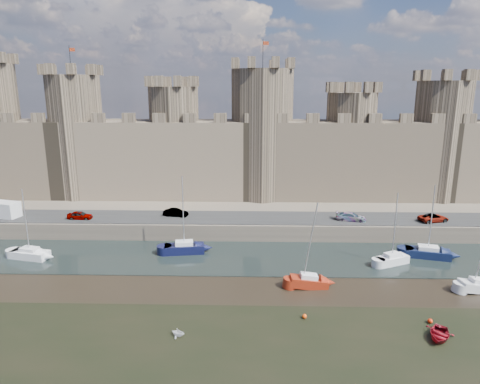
{
  "coord_description": "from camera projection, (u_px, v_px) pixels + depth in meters",
  "views": [
    {
      "loc": [
        0.01,
        -29.98,
        22.54
      ],
      "look_at": [
        -1.33,
        22.0,
        9.67
      ],
      "focal_mm": 32.0,
      "sensor_mm": 36.0,
      "label": 1
    }
  ],
  "objects": [
    {
      "name": "car_2",
      "position": [
        351.0,
        217.0,
        65.33
      ],
      "size": [
        4.83,
        2.86,
        1.31
      ],
      "primitive_type": "imported",
      "rotation": [
        0.0,
        0.0,
        1.33
      ],
      "color": "gray",
      "rests_on": "quay"
    },
    {
      "name": "ground",
      "position": [
        249.0,
        373.0,
        34.51
      ],
      "size": [
        160.0,
        160.0,
        0.0
      ],
      "primitive_type": "plane",
      "color": "black",
      "rests_on": "ground"
    },
    {
      "name": "water_channel",
      "position": [
        250.0,
        258.0,
        57.79
      ],
      "size": [
        160.0,
        12.0,
        0.08
      ],
      "primitive_type": "cube",
      "color": "black",
      "rests_on": "ground"
    },
    {
      "name": "castle",
      "position": [
        247.0,
        147.0,
        78.3
      ],
      "size": [
        108.5,
        11.0,
        29.0
      ],
      "color": "#42382B",
      "rests_on": "quay"
    },
    {
      "name": "van",
      "position": [
        1.0,
        209.0,
        67.09
      ],
      "size": [
        6.16,
        3.71,
        2.51
      ],
      "primitive_type": "cube",
      "rotation": [
        0.0,
        0.0,
        -0.26
      ],
      "color": "silver",
      "rests_on": "quay"
    },
    {
      "name": "sailboat_4",
      "position": [
        309.0,
        281.0,
        49.19
      ],
      "size": [
        4.47,
        2.01,
        10.18
      ],
      "rotation": [
        0.0,
        0.0,
        0.07
      ],
      "color": "maroon",
      "rests_on": "ground"
    },
    {
      "name": "buoy_3",
      "position": [
        430.0,
        321.0,
        41.75
      ],
      "size": [
        0.49,
        0.49,
        0.49
      ],
      "primitive_type": "sphere",
      "color": "red",
      "rests_on": "ground"
    },
    {
      "name": "sailboat_5",
      "position": [
        479.0,
        285.0,
        48.22
      ],
      "size": [
        4.64,
        2.25,
        9.62
      ],
      "rotation": [
        0.0,
        0.0,
        0.12
      ],
      "color": "beige",
      "rests_on": "ground"
    },
    {
      "name": "car_0",
      "position": [
        80.0,
        215.0,
        66.07
      ],
      "size": [
        3.83,
        1.63,
        1.29
      ],
      "primitive_type": "imported",
      "rotation": [
        0.0,
        0.0,
        1.54
      ],
      "color": "gray",
      "rests_on": "quay"
    },
    {
      "name": "sailboat_0",
      "position": [
        30.0,
        253.0,
        57.3
      ],
      "size": [
        5.44,
        3.04,
        9.59
      ],
      "rotation": [
        0.0,
        0.0,
        -0.22
      ],
      "color": "silver",
      "rests_on": "ground"
    },
    {
      "name": "sailboat_3",
      "position": [
        428.0,
        252.0,
        57.67
      ],
      "size": [
        6.1,
        3.58,
        10.03
      ],
      "rotation": [
        0.0,
        0.0,
        -0.25
      ],
      "color": "black",
      "rests_on": "ground"
    },
    {
      "name": "road",
      "position": [
        250.0,
        218.0,
        66.89
      ],
      "size": [
        160.0,
        7.0,
        0.1
      ],
      "primitive_type": "cube",
      "color": "black",
      "rests_on": "quay"
    },
    {
      "name": "quay",
      "position": [
        251.0,
        188.0,
        92.43
      ],
      "size": [
        160.0,
        60.0,
        2.5
      ],
      "primitive_type": "cube",
      "color": "#4C443A",
      "rests_on": "ground"
    },
    {
      "name": "dinghy_3",
      "position": [
        178.0,
        332.0,
        39.57
      ],
      "size": [
        1.87,
        1.78,
        0.77
      ],
      "primitive_type": "imported",
      "rotation": [
        1.57,
        0.0,
        1.09
      ],
      "color": "white",
      "rests_on": "ground"
    },
    {
      "name": "sailboat_1",
      "position": [
        184.0,
        248.0,
        59.15
      ],
      "size": [
        5.68,
        2.87,
        10.89
      ],
      "rotation": [
        0.0,
        0.0,
        0.14
      ],
      "color": "black",
      "rests_on": "ground"
    },
    {
      "name": "car_3",
      "position": [
        433.0,
        218.0,
        64.86
      ],
      "size": [
        4.98,
        3.29,
        1.27
      ],
      "primitive_type": "imported",
      "rotation": [
        0.0,
        0.0,
        1.85
      ],
      "color": "gray",
      "rests_on": "quay"
    },
    {
      "name": "buoy_1",
      "position": [
        304.0,
        316.0,
        42.62
      ],
      "size": [
        0.48,
        0.48,
        0.48
      ],
      "primitive_type": "sphere",
      "color": "#DC4109",
      "rests_on": "ground"
    },
    {
      "name": "car_1",
      "position": [
        176.0,
        213.0,
        67.52
      ],
      "size": [
        4.07,
        2.06,
        1.28
      ],
      "primitive_type": "imported",
      "rotation": [
        0.0,
        0.0,
        1.38
      ],
      "color": "gray",
      "rests_on": "quay"
    },
    {
      "name": "dinghy_4",
      "position": [
        439.0,
        335.0,
        39.17
      ],
      "size": [
        3.95,
        4.35,
        0.74
      ],
      "primitive_type": "imported",
      "rotation": [
        1.57,
        0.0,
        5.78
      ],
      "color": "maroon",
      "rests_on": "ground"
    },
    {
      "name": "sailboat_2",
      "position": [
        392.0,
        259.0,
        55.47
      ],
      "size": [
        4.74,
        3.43,
        9.56
      ],
      "rotation": [
        0.0,
        0.0,
        0.44
      ],
      "color": "silver",
      "rests_on": "ground"
    }
  ]
}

